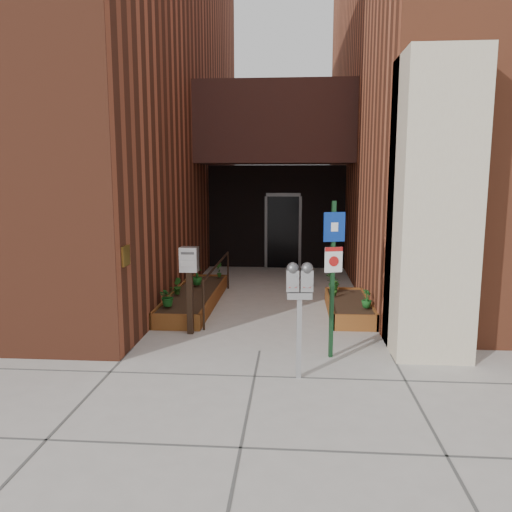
# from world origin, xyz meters

# --- Properties ---
(ground) EXTENTS (80.00, 80.00, 0.00)m
(ground) POSITION_xyz_m (0.00, 0.00, 0.00)
(ground) COLOR #9E9991
(ground) RESTS_ON ground
(architecture) EXTENTS (20.00, 14.60, 10.00)m
(architecture) POSITION_xyz_m (-0.18, 6.89, 4.98)
(architecture) COLOR brown
(architecture) RESTS_ON ground
(planter_left) EXTENTS (0.90, 3.60, 0.30)m
(planter_left) POSITION_xyz_m (-1.55, 2.70, 0.13)
(planter_left) COLOR brown
(planter_left) RESTS_ON ground
(planter_right) EXTENTS (0.80, 2.20, 0.30)m
(planter_right) POSITION_xyz_m (1.60, 2.20, 0.13)
(planter_right) COLOR brown
(planter_right) RESTS_ON ground
(handrail) EXTENTS (0.04, 3.34, 0.90)m
(handrail) POSITION_xyz_m (-1.05, 2.65, 0.75)
(handrail) COLOR black
(handrail) RESTS_ON ground
(parking_meter) EXTENTS (0.35, 0.17, 1.57)m
(parking_meter) POSITION_xyz_m (0.59, -0.98, 1.21)
(parking_meter) COLOR #9D9EA0
(parking_meter) RESTS_ON ground
(sign_post) EXTENTS (0.31, 0.12, 2.32)m
(sign_post) POSITION_xyz_m (1.08, -0.19, 1.43)
(sign_post) COLOR #14391D
(sign_post) RESTS_ON ground
(payment_dropbox) EXTENTS (0.30, 0.23, 1.50)m
(payment_dropbox) POSITION_xyz_m (-1.24, 0.79, 1.08)
(payment_dropbox) COLOR black
(payment_dropbox) RESTS_ON ground
(shrub_left_a) EXTENTS (0.48, 0.48, 0.38)m
(shrub_left_a) POSITION_xyz_m (-1.79, 1.45, 0.49)
(shrub_left_a) COLOR #1A5D1E
(shrub_left_a) RESTS_ON planter_left
(shrub_left_b) EXTENTS (0.25, 0.25, 0.33)m
(shrub_left_b) POSITION_xyz_m (-1.85, 2.41, 0.47)
(shrub_left_b) COLOR #1F5217
(shrub_left_b) RESTS_ON planter_left
(shrub_left_c) EXTENTS (0.27, 0.27, 0.40)m
(shrub_left_c) POSITION_xyz_m (-1.61, 3.31, 0.50)
(shrub_left_c) COLOR #19571B
(shrub_left_c) RESTS_ON planter_left
(shrub_left_d) EXTENTS (0.26, 0.26, 0.35)m
(shrub_left_d) POSITION_xyz_m (-1.25, 4.18, 0.47)
(shrub_left_d) COLOR #1F5819
(shrub_left_d) RESTS_ON planter_left
(shrub_right_a) EXTENTS (0.26, 0.26, 0.33)m
(shrub_right_a) POSITION_xyz_m (1.85, 1.61, 0.47)
(shrub_right_a) COLOR #17521B
(shrub_right_a) RESTS_ON planter_right
(shrub_right_b) EXTENTS (0.26, 0.26, 0.35)m
(shrub_right_b) POSITION_xyz_m (1.35, 2.51, 0.47)
(shrub_right_b) COLOR #235117
(shrub_right_b) RESTS_ON planter_right
(shrub_right_c) EXTENTS (0.45, 0.45, 0.35)m
(shrub_right_c) POSITION_xyz_m (1.35, 2.92, 0.48)
(shrub_right_c) COLOR #164F18
(shrub_right_c) RESTS_ON planter_right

